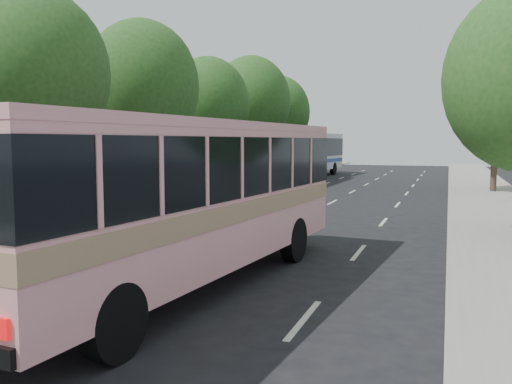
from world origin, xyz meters
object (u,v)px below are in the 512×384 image
at_px(white_pickup, 247,183).
at_px(tour_coach_front, 282,154).
at_px(pink_bus, 183,185).
at_px(pink_taxi, 184,210).
at_px(tour_coach_rear, 306,151).

relative_size(white_pickup, tour_coach_front, 0.43).
bearing_deg(pink_bus, white_pickup, 111.83).
bearing_deg(tour_coach_front, white_pickup, -85.59).
bearing_deg(tour_coach_front, pink_bus, -76.55).
relative_size(pink_taxi, tour_coach_rear, 0.33).
xyz_separation_m(pink_bus, tour_coach_rear, (-6.38, 35.26, 0.09)).
relative_size(pink_bus, tour_coach_rear, 0.87).
distance_m(tour_coach_front, tour_coach_rear, 8.99).
xyz_separation_m(pink_bus, tour_coach_front, (-5.80, 26.28, 0.01)).
distance_m(pink_taxi, tour_coach_front, 20.05).
height_order(white_pickup, tour_coach_rear, tour_coach_rear).
distance_m(pink_bus, tour_coach_rear, 35.83).
bearing_deg(white_pickup, tour_coach_rear, 96.57).
xyz_separation_m(white_pickup, tour_coach_rear, (-1.09, 17.42, 1.49)).
bearing_deg(pink_taxi, pink_bus, -66.89).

